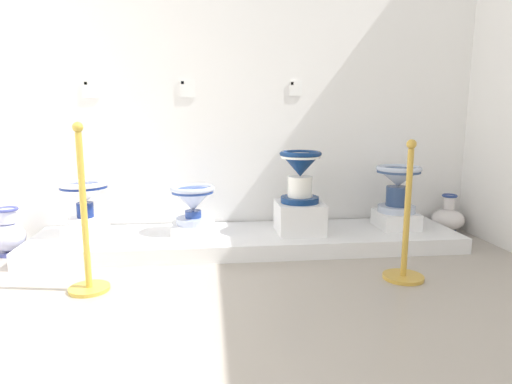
# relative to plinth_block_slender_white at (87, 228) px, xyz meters

# --- Properties ---
(ground_plane) EXTENTS (6.17, 5.96, 0.02)m
(ground_plane) POSITION_rel_plinth_block_slender_white_xyz_m (1.32, -1.88, -0.19)
(ground_plane) COLOR #A3998C
(wall_back) EXTENTS (4.37, 0.06, 3.13)m
(wall_back) POSITION_rel_plinth_block_slender_white_xyz_m (1.32, 0.33, 1.39)
(wall_back) COLOR white
(wall_back) RESTS_ON ground_plane
(display_platform) EXTENTS (3.48, 0.76, 0.13)m
(display_platform) POSITION_rel_plinth_block_slender_white_xyz_m (1.32, -0.10, -0.11)
(display_platform) COLOR white
(display_platform) RESTS_ON ground_plane
(plinth_block_slender_white) EXTENTS (0.29, 0.35, 0.10)m
(plinth_block_slender_white) POSITION_rel_plinth_block_slender_white_xyz_m (0.00, 0.00, 0.00)
(plinth_block_slender_white) COLOR white
(plinth_block_slender_white) RESTS_ON display_platform
(antique_toilet_slender_white) EXTENTS (0.38, 0.38, 0.34)m
(antique_toilet_slender_white) POSITION_rel_plinth_block_slender_white_xyz_m (0.00, 0.00, 0.29)
(antique_toilet_slender_white) COLOR white
(antique_toilet_slender_white) RESTS_ON plinth_block_slender_white
(plinth_block_tall_cobalt) EXTENTS (0.35, 0.29, 0.07)m
(plinth_block_tall_cobalt) POSITION_rel_plinth_block_slender_white_xyz_m (0.87, -0.02, -0.02)
(plinth_block_tall_cobalt) COLOR white
(plinth_block_tall_cobalt) RESTS_ON display_platform
(antique_toilet_tall_cobalt) EXTENTS (0.36, 0.36, 0.32)m
(antique_toilet_tall_cobalt) POSITION_rel_plinth_block_slender_white_xyz_m (0.87, -0.02, 0.22)
(antique_toilet_tall_cobalt) COLOR #AFBAD9
(antique_toilet_tall_cobalt) RESTS_ON plinth_block_tall_cobalt
(plinth_block_squat_floral) EXTENTS (0.38, 0.39, 0.25)m
(plinth_block_squat_floral) POSITION_rel_plinth_block_slender_white_xyz_m (1.74, -0.12, 0.08)
(plinth_block_squat_floral) COLOR white
(plinth_block_squat_floral) RESTS_ON display_platform
(antique_toilet_squat_floral) EXTENTS (0.34, 0.34, 0.42)m
(antique_toilet_squat_floral) POSITION_rel_plinth_block_slender_white_xyz_m (1.74, -0.12, 0.46)
(antique_toilet_squat_floral) COLOR navy
(antique_toilet_squat_floral) RESTS_ON plinth_block_squat_floral
(plinth_block_pale_glazed) EXTENTS (0.32, 0.35, 0.14)m
(plinth_block_pale_glazed) POSITION_rel_plinth_block_slender_white_xyz_m (2.60, -0.06, 0.02)
(plinth_block_pale_glazed) COLOR white
(plinth_block_pale_glazed) RESTS_ON display_platform
(antique_toilet_pale_glazed) EXTENTS (0.38, 0.38, 0.40)m
(antique_toilet_pale_glazed) POSITION_rel_plinth_block_slender_white_xyz_m (2.60, -0.06, 0.35)
(antique_toilet_pale_glazed) COLOR #B0BCD3
(antique_toilet_pale_glazed) RESTS_ON plinth_block_pale_glazed
(info_placard_first) EXTENTS (0.14, 0.01, 0.15)m
(info_placard_first) POSITION_rel_plinth_block_slender_white_xyz_m (0.04, 0.30, 1.13)
(info_placard_first) COLOR white
(info_placard_second) EXTENTS (0.13, 0.01, 0.16)m
(info_placard_second) POSITION_rel_plinth_block_slender_white_xyz_m (0.83, 0.30, 1.14)
(info_placard_second) COLOR white
(info_placard_third) EXTENTS (0.11, 0.01, 0.13)m
(info_placard_third) POSITION_rel_plinth_block_slender_white_xyz_m (1.78, 0.30, 1.14)
(info_placard_third) COLOR white
(decorative_vase_corner) EXTENTS (0.24, 0.24, 0.38)m
(decorative_vase_corner) POSITION_rel_plinth_block_slender_white_xyz_m (-0.57, -0.08, -0.01)
(decorative_vase_corner) COLOR #3D4490
(decorative_vase_corner) RESTS_ON ground_plane
(decorative_vase_companion) EXTENTS (0.29, 0.29, 0.37)m
(decorative_vase_companion) POSITION_rel_plinth_block_slender_white_xyz_m (3.20, 0.14, -0.04)
(decorative_vase_companion) COLOR navy
(decorative_vase_companion) RESTS_ON ground_plane
(stanchion_post_near_left) EXTENTS (0.25, 0.25, 1.05)m
(stanchion_post_near_left) POSITION_rel_plinth_block_slender_white_xyz_m (0.23, -0.87, 0.14)
(stanchion_post_near_left) COLOR gold
(stanchion_post_near_left) RESTS_ON ground_plane
(stanchion_post_near_right) EXTENTS (0.27, 0.27, 0.94)m
(stanchion_post_near_right) POSITION_rel_plinth_block_slender_white_xyz_m (2.29, -0.90, 0.08)
(stanchion_post_near_right) COLOR gold
(stanchion_post_near_right) RESTS_ON ground_plane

